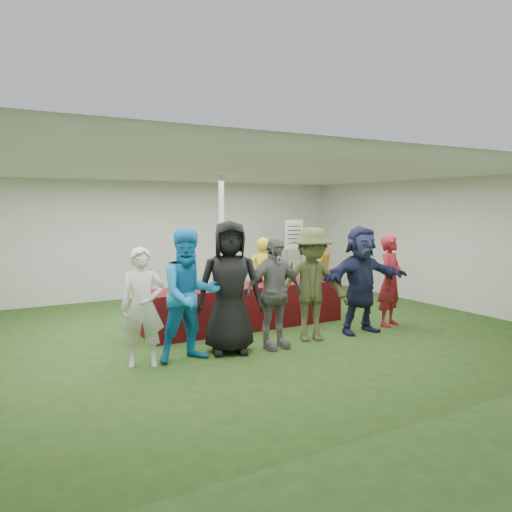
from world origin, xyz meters
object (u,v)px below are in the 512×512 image
wine_list_sign (294,240)px  customer_6 (390,281)px  serving_table (246,306)px  customer_0 (143,307)px  staff_back (317,270)px  customer_4 (312,284)px  customer_5 (361,280)px  customer_1 (190,295)px  dump_bucket (325,275)px  customer_3 (274,293)px  customer_2 (230,287)px  staff_pourer (262,277)px

wine_list_sign → customer_6: bearing=-94.3°
serving_table → customer_0: customer_0 is taller
staff_back → serving_table: bearing=13.6°
customer_4 → customer_6: size_ratio=1.11×
customer_5 → wine_list_sign: bearing=75.9°
serving_table → customer_1: (-1.57, -1.28, 0.54)m
dump_bucket → staff_back: (0.55, 0.99, -0.04)m
serving_table → wine_list_sign: (2.54, 2.28, 0.94)m
serving_table → customer_4: size_ratio=2.01×
wine_list_sign → customer_1: (-4.11, -3.56, -0.40)m
customer_0 → staff_back: bearing=42.7°
customer_0 → customer_3: bearing=14.1°
customer_2 → staff_pourer: bearing=68.0°
customer_1 → customer_3: 1.32m
dump_bucket → customer_1: 3.30m
staff_pourer → wine_list_sign: bearing=-114.7°
customer_6 → customer_2: bearing=158.6°
customer_4 → customer_2: bearing=-163.6°
serving_table → dump_bucket: dump_bucket is taller
customer_6 → customer_3: bearing=161.5°
customer_3 → customer_5: 1.74m
customer_2 → customer_0: bearing=-161.2°
customer_3 → customer_6: size_ratio=1.04×
customer_2 → staff_back: bearing=52.9°
staff_back → customer_4: customer_4 is taller
customer_1 → customer_2: (0.64, 0.06, 0.05)m
serving_table → customer_5: size_ratio=1.99×
wine_list_sign → customer_3: wine_list_sign is taller
customer_0 → customer_4: customer_4 is taller
staff_pourer → customer_5: customer_5 is taller
wine_list_sign → staff_back: bearing=-105.9°
customer_0 → customer_6: size_ratio=0.98×
dump_bucket → staff_back: staff_back is taller
serving_table → wine_list_sign: bearing=42.0°
customer_2 → customer_5: bearing=18.2°
customer_6 → customer_5: bearing=166.1°
staff_pourer → customer_4: size_ratio=0.85×
staff_back → customer_3: (-2.36, -2.11, 0.04)m
serving_table → customer_5: (1.49, -1.28, 0.53)m
customer_0 → customer_5: size_ratio=0.88×
serving_table → customer_5: customer_5 is taller
serving_table → customer_6: (2.28, -1.16, 0.43)m
staff_back → customer_6: (0.17, -1.94, 0.01)m
wine_list_sign → customer_5: 3.74m
wine_list_sign → customer_4: size_ratio=1.00×
staff_pourer → customer_4: bearing=107.7°
staff_back → customer_0: staff_back is taller
customer_4 → customer_6: bearing=21.7°
wine_list_sign → customer_4: (-2.04, -3.55, -0.42)m
serving_table → staff_pourer: size_ratio=2.35×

